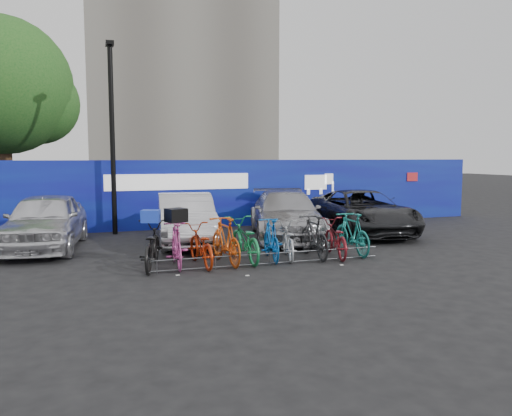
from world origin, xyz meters
name	(u,v)px	position (x,y,z in m)	size (l,w,h in m)	color
ground	(262,260)	(0.00, 0.00, 0.00)	(100.00, 100.00, 0.00)	black
hoarding	(207,194)	(0.01, 6.00, 1.20)	(22.00, 0.18, 2.40)	#110A8D
tree	(9,89)	(-6.77, 10.06, 5.07)	(5.40, 5.20, 7.80)	#382314
lamppost	(112,133)	(-3.20, 5.40, 3.27)	(0.25, 0.50, 6.11)	black
bike_rack	(270,258)	(0.00, -0.60, 0.16)	(5.60, 0.03, 0.30)	#595B60
car_0	(45,221)	(-5.11, 3.25, 0.77)	(1.82, 4.53, 1.54)	silver
car_1	(186,219)	(-1.31, 2.97, 0.72)	(1.52, 4.37, 1.44)	silver
car_2	(286,214)	(1.85, 3.06, 0.72)	(2.03, 4.98, 1.45)	#A3A2A7
car_3	(362,212)	(4.57, 3.10, 0.71)	(2.35, 5.09, 1.41)	black
bike_0	(151,246)	(-2.65, -0.05, 0.52)	(0.70, 2.00, 1.05)	black
bike_1	(177,245)	(-2.09, -0.11, 0.52)	(0.49, 1.74, 1.04)	#C34490
bike_2	(200,245)	(-1.54, -0.12, 0.48)	(0.64, 1.83, 0.96)	#A8290B
bike_3	(226,240)	(-0.93, -0.13, 0.56)	(0.53, 1.87, 1.12)	#CC4D11
bike_4	(244,240)	(-0.43, 0.02, 0.52)	(0.69, 1.99, 1.05)	#177F43
bike_5	(271,239)	(0.23, -0.05, 0.52)	(0.48, 1.72, 1.03)	#0B55B3
bike_6	(288,240)	(0.69, 0.01, 0.46)	(0.60, 1.73, 0.91)	#A0A4A7
bike_7	(314,236)	(1.34, -0.12, 0.54)	(0.51, 1.80, 1.08)	black
bike_8	(335,238)	(1.89, -0.18, 0.48)	(0.63, 1.82, 0.96)	maroon
bike_9	(352,233)	(2.46, -0.03, 0.55)	(0.51, 1.82, 1.09)	#1B7F77
cargo_crate	(151,216)	(-2.65, -0.05, 1.19)	(0.39, 0.30, 0.28)	blue
cargo_topcase	(176,215)	(-2.09, -0.11, 1.20)	(0.42, 0.38, 0.31)	black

